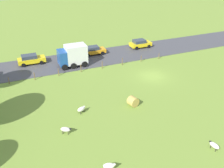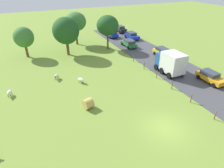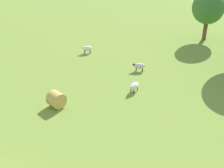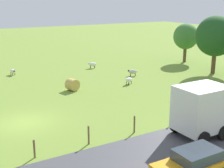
{
  "view_description": "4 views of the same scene",
  "coord_description": "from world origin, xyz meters",
  "views": [
    {
      "loc": [
        -29.01,
        18.85,
        16.65
      ],
      "look_at": [
        -2.71,
        7.81,
        1.59
      ],
      "focal_mm": 40.41,
      "sensor_mm": 36.0,
      "label": 1
    },
    {
      "loc": [
        -11.16,
        -11.55,
        13.71
      ],
      "look_at": [
        -2.19,
        8.45,
        1.28
      ],
      "focal_mm": 31.28,
      "sensor_mm": 36.0,
      "label": 2
    },
    {
      "loc": [
        12.39,
        0.51,
        11.91
      ],
      "look_at": [
        -4.42,
        10.2,
        1.68
      ],
      "focal_mm": 48.59,
      "sensor_mm": 36.0,
      "label": 3
    },
    {
      "loc": [
        22.18,
        -5.56,
        8.96
      ],
      "look_at": [
        -0.88,
        8.04,
        1.68
      ],
      "focal_mm": 50.28,
      "sensor_mm": 36.0,
      "label": 4
    }
  ],
  "objects": [
    {
      "name": "ground_plane",
      "position": [
        0.0,
        0.0,
        0.0
      ],
      "size": [
        160.0,
        160.0,
        0.0
      ],
      "primitive_type": "plane",
      "color": "olive"
    },
    {
      "name": "sheep_0",
      "position": [
        -5.17,
        12.69,
        0.5
      ],
      "size": [
        0.92,
        1.16,
        0.76
      ],
      "color": "white",
      "rests_on": "ground_plane"
    },
    {
      "name": "sheep_1",
      "position": [
        -8.17,
        15.24,
        0.5
      ],
      "size": [
        0.98,
        1.17,
        0.76
      ],
      "color": "beige",
      "rests_on": "ground_plane"
    },
    {
      "name": "sheep_2",
      "position": [
        -14.49,
        13.02,
        0.53
      ],
      "size": [
        0.79,
        1.16,
        0.78
      ],
      "color": "white",
      "rests_on": "ground_plane"
    },
    {
      "name": "sheep_3",
      "position": [
        -15.91,
        2.89,
        0.47
      ],
      "size": [
        1.17,
        0.65,
        0.71
      ],
      "color": "silver",
      "rests_on": "ground_plane"
    },
    {
      "name": "hay_bale_0",
      "position": [
        -6.11,
        6.49,
        0.59
      ],
      "size": [
        1.28,
        1.4,
        1.18
      ],
      "primitive_type": "cylinder",
      "rotation": [
        1.57,
        0.0,
        1.83
      ],
      "color": "tan",
      "rests_on": "ground_plane"
    },
    {
      "name": "tree_0",
      "position": [
        -4.22,
        24.6,
        4.6
      ],
      "size": [
        4.86,
        4.86,
        7.06
      ],
      "color": "brown",
      "rests_on": "ground_plane"
    },
    {
      "name": "tree_2",
      "position": [
        -11.5,
        26.68,
        3.71
      ],
      "size": [
        3.57,
        3.57,
        5.58
      ],
      "color": "brown",
      "rests_on": "ground_plane"
    },
    {
      "name": "fence_post_1",
      "position": [
        5.65,
        -1.05,
        0.56
      ],
      "size": [
        0.12,
        0.12,
        1.13
      ],
      "primitive_type": "cylinder",
      "color": "brown",
      "rests_on": "ground_plane"
    },
    {
      "name": "fence_post_2",
      "position": [
        5.65,
        2.47,
        0.62
      ],
      "size": [
        0.12,
        0.12,
        1.24
      ],
      "primitive_type": "cylinder",
      "color": "brown",
      "rests_on": "ground_plane"
    },
    {
      "name": "fence_post_3",
      "position": [
        5.65,
        5.98,
        0.61
      ],
      "size": [
        0.12,
        0.12,
        1.23
      ],
      "primitive_type": "cylinder",
      "color": "brown",
      "rests_on": "ground_plane"
    },
    {
      "name": "fence_post_4",
      "position": [
        5.65,
        9.5,
        0.63
      ],
      "size": [
        0.12,
        0.12,
        1.26
      ],
      "primitive_type": "cylinder",
      "color": "brown",
      "rests_on": "ground_plane"
    },
    {
      "name": "fence_post_5",
      "position": [
        5.65,
        13.01,
        0.6
      ],
      "size": [
        0.12,
        0.12,
        1.2
      ],
      "primitive_type": "cylinder",
      "color": "brown",
      "rests_on": "ground_plane"
    },
    {
      "name": "truck_0",
      "position": [
        8.38,
        9.96,
        1.87
      ],
      "size": [
        2.79,
        4.52,
        3.43
      ],
      "color": "#1E4C99",
      "rests_on": "road_strip"
    },
    {
      "name": "car_1",
      "position": [
        11.92,
        5.33,
        0.85
      ],
      "size": [
        2.0,
        4.21,
        1.51
      ],
      "color": "orange",
      "rests_on": "road_strip"
    }
  ]
}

